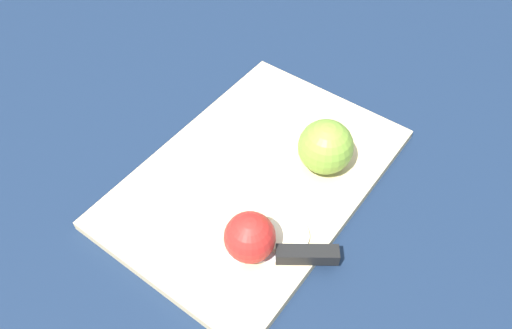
{
  "coord_description": "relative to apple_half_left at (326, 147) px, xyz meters",
  "views": [
    {
      "loc": [
        0.35,
        0.29,
        0.57
      ],
      "look_at": [
        0.0,
        0.0,
        0.03
      ],
      "focal_mm": 35.0,
      "sensor_mm": 36.0,
      "label": 1
    }
  ],
  "objects": [
    {
      "name": "ground_plane",
      "position": [
        0.07,
        -0.07,
        -0.05
      ],
      "size": [
        4.0,
        4.0,
        0.0
      ],
      "primitive_type": "plane",
      "color": "#14233D"
    },
    {
      "name": "cutting_board",
      "position": [
        0.07,
        -0.07,
        -0.05
      ],
      "size": [
        0.44,
        0.31,
        0.01
      ],
      "color": "#D1B789",
      "rests_on": "ground_plane"
    },
    {
      "name": "apple_half_right",
      "position": [
        0.18,
        0.01,
        -0.01
      ],
      "size": [
        0.06,
        0.06,
        0.06
      ],
      "rotation": [
        0.0,
        0.0,
        5.44
      ],
      "color": "red",
      "rests_on": "cutting_board"
    },
    {
      "name": "apple_half_left",
      "position": [
        0.0,
        0.0,
        0.0
      ],
      "size": [
        0.08,
        0.08,
        0.08
      ],
      "rotation": [
        0.0,
        0.0,
        2.78
      ],
      "color": "olive",
      "rests_on": "cutting_board"
    },
    {
      "name": "apple_slice",
      "position": [
        0.13,
        0.03,
        -0.04
      ],
      "size": [
        0.06,
        0.06,
        0.01
      ],
      "color": "beige",
      "rests_on": "cutting_board"
    },
    {
      "name": "knife",
      "position": [
        0.15,
        0.06,
        -0.03
      ],
      "size": [
        0.12,
        0.14,
        0.02
      ],
      "rotation": [
        0.0,
        0.0,
        -0.9
      ],
      "color": "silver",
      "rests_on": "cutting_board"
    }
  ]
}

